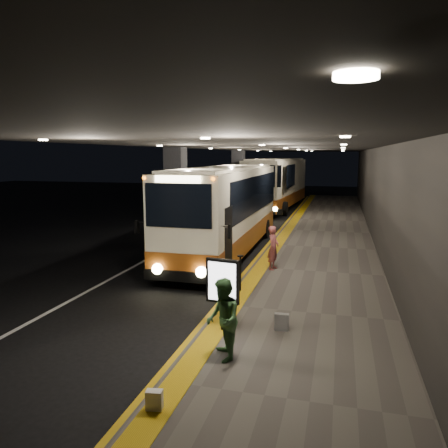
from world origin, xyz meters
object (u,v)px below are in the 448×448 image
at_px(coach_main, 226,213).
at_px(passenger_waiting_green, 223,320).
at_px(coach_second, 277,186).
at_px(info_sign, 222,283).
at_px(stanchion_post, 240,274).
at_px(passenger_boarding, 273,248).
at_px(bag_polka, 282,322).
at_px(bag_plain, 154,400).

xyz_separation_m(coach_main, passenger_waiting_green, (2.44, -9.60, -0.73)).
xyz_separation_m(coach_second, info_sign, (2.18, -23.77, -0.52)).
relative_size(passenger_waiting_green, stanchion_post, 1.53).
height_order(coach_second, passenger_waiting_green, coach_second).
bearing_deg(stanchion_post, passenger_boarding, 78.59).
relative_size(bag_polka, bag_plain, 1.21).
height_order(passenger_waiting_green, stanchion_post, passenger_waiting_green).
distance_m(passenger_waiting_green, info_sign, 1.44).
height_order(coach_second, stanchion_post, coach_second).
xyz_separation_m(coach_main, coach_second, (-0.11, 15.53, 0.10)).
distance_m(info_sign, stanchion_post, 2.97).
height_order(passenger_boarding, bag_plain, passenger_boarding).
bearing_deg(passenger_waiting_green, bag_plain, -40.12).
height_order(coach_main, stanchion_post, coach_main).
bearing_deg(stanchion_post, info_sign, -85.07).
xyz_separation_m(coach_main, info_sign, (2.07, -8.24, -0.42)).
bearing_deg(passenger_waiting_green, bag_polka, 128.01).
height_order(passenger_waiting_green, bag_polka, passenger_waiting_green).
bearing_deg(coach_second, info_sign, -80.90).
bearing_deg(passenger_waiting_green, coach_second, 162.21).
relative_size(coach_second, stanchion_post, 11.40).
bearing_deg(bag_plain, bag_polka, 67.68).
distance_m(bag_polka, stanchion_post, 3.01).
bearing_deg(bag_polka, passenger_waiting_green, -118.41).
relative_size(bag_plain, stanchion_post, 0.31).
bearing_deg(info_sign, coach_second, 103.57).
bearing_deg(coach_second, passenger_boarding, -78.38).
bearing_deg(passenger_boarding, info_sign, -172.97).
height_order(bag_polka, stanchion_post, stanchion_post).
xyz_separation_m(coach_second, bag_plain, (1.98, -27.07, -1.46)).
distance_m(coach_main, passenger_waiting_green, 9.93).
distance_m(coach_main, stanchion_post, 5.73).
bearing_deg(coach_main, info_sign, -76.43).
bearing_deg(bag_plain, passenger_waiting_green, 73.46).
height_order(passenger_boarding, bag_polka, passenger_boarding).
xyz_separation_m(coach_second, bag_polka, (3.47, -23.43, -1.43)).
height_order(coach_main, passenger_boarding, coach_main).
distance_m(bag_polka, info_sign, 1.62).
xyz_separation_m(bag_polka, info_sign, (-1.29, -0.34, 0.91)).
bearing_deg(coach_second, stanchion_post, -80.86).
relative_size(coach_main, stanchion_post, 10.79).
relative_size(info_sign, stanchion_post, 1.58).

